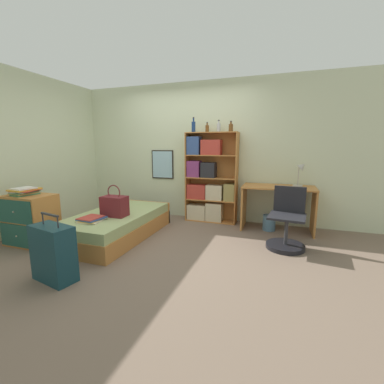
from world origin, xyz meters
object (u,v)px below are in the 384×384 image
bed (118,224)px  desk (278,200)px  bottle_brown (207,128)px  bottle_blue (231,128)px  dresser (31,220)px  bottle_clear (219,127)px  book_stack_on_bed (92,219)px  bottle_green (194,127)px  bookcase (208,182)px  desk_lamp (301,170)px  handbag (115,206)px  magazine_pile_on_dresser (25,191)px  desk_chair (286,229)px  suitcase (53,253)px  waste_bin (269,223)px

bed → desk: desk is taller
desk → bed: bearing=-154.5°
bottle_brown → bottle_blue: size_ratio=0.99×
dresser → bottle_clear: (2.29, 2.01, 1.38)m
book_stack_on_bed → bottle_green: (0.89, 1.78, 1.35)m
book_stack_on_bed → bottle_brown: bottle_brown is taller
bookcase → bottle_clear: size_ratio=7.77×
desk_lamp → handbag: bearing=-151.4°
bed → desk_lamp: 3.10m
dresser → bookcase: 2.91m
bookcase → desk_lamp: bookcase is taller
magazine_pile_on_dresser → desk_chair: bearing=16.5°
suitcase → bottle_blue: bottle_blue is taller
handbag → dresser: handbag is taller
desk → waste_bin: bearing=-153.3°
bottle_green → waste_bin: 2.17m
bottle_clear → handbag: bearing=-128.5°
magazine_pile_on_dresser → desk_lamp: (3.76, 1.93, 0.25)m
waste_bin → bookcase: bearing=169.5°
book_stack_on_bed → dresser: 0.96m
bottle_clear → bottle_blue: 0.25m
bottle_brown → waste_bin: 2.00m
handbag → desk_chair: bearing=12.8°
suitcase → bottle_clear: bearing=67.7°
book_stack_on_bed → suitcase: (0.23, -0.86, -0.11)m
bed → bottle_green: bearing=56.0°
desk_chair → waste_bin: (-0.26, 0.70, -0.13)m
dresser → bottle_brown: bearing=44.0°
book_stack_on_bed → bookcase: size_ratio=0.22×
handbag → bottle_brown: 2.16m
book_stack_on_bed → desk_lamp: (2.76, 1.77, 0.61)m
suitcase → bottle_green: bottle_green is taller
waste_bin → desk_chair: bearing=-69.9°
bottle_clear → desk_chair: bearing=-38.1°
bottle_brown → desk_lamp: (1.63, -0.08, -0.70)m
handbag → book_stack_on_bed: (-0.14, -0.34, -0.13)m
bed → magazine_pile_on_dresser: 1.38m
desk → desk_chair: size_ratio=1.37×
dresser → bottle_clear: bearing=41.3°
waste_bin → bottle_blue: bearing=165.9°
desk_chair → bottle_green: bearing=152.2°
bottle_blue → waste_bin: bearing=-14.1°
bottle_green → desk: size_ratio=0.23×
bottle_brown → bed: bearing=-129.3°
bottle_green → bottle_blue: bearing=0.3°
bookcase → desk_chair: 1.75m
bookcase → bottle_green: 1.04m
bed → bottle_blue: 2.51m
magazine_pile_on_dresser → desk: magazine_pile_on_dresser is taller
magazine_pile_on_dresser → waste_bin: 3.80m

